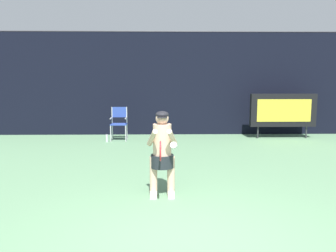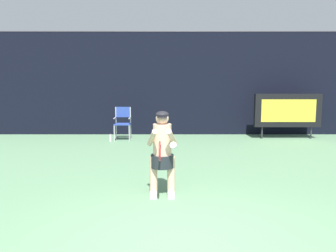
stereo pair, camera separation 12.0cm
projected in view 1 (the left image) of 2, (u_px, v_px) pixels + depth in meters
The scene contains 6 objects.
backdrop_screen at pixel (170, 84), 12.34m from camera, with size 18.00×0.12×3.66m.
scoreboard at pixel (283, 110), 11.61m from camera, with size 2.20×0.21×1.50m.
umpire_chair at pixel (119, 121), 11.28m from camera, with size 0.52×0.44×1.08m.
water_bottle at pixel (107, 138), 11.03m from camera, with size 0.07×0.07×0.27m.
tennis_player at pixel (162, 150), 5.86m from camera, with size 0.53×0.61×1.47m.
tennis_racket at pixel (160, 151), 5.30m from camera, with size 0.03×0.60×0.31m.
Camera 1 is at (-0.33, -3.92, 2.01)m, focal length 37.07 mm.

